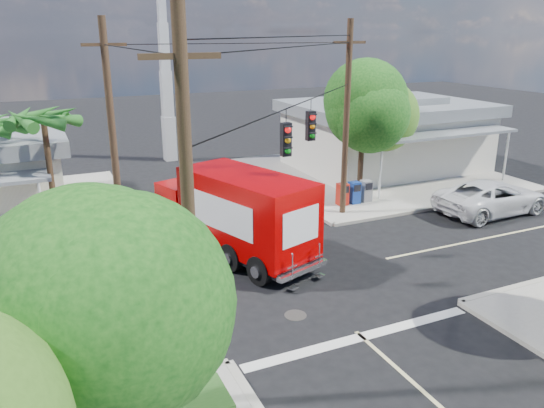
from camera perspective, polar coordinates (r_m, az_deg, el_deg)
ground at (r=19.31m, az=2.49°, el=-7.91°), size 120.00×120.00×0.00m
sidewalk_ne at (r=33.42m, az=10.74°, el=3.22°), size 14.12×14.12×0.14m
road_markings at (r=18.15m, az=4.62°, el=-9.73°), size 32.00×32.00×0.01m
building_ne at (r=34.73m, az=12.14°, el=7.49°), size 11.80×10.20×4.50m
radio_tower at (r=36.54m, az=-11.37°, el=13.31°), size 0.80×0.80×17.00m
tree_sw_front at (r=8.95m, az=-15.83°, el=-10.04°), size 3.88×3.78×6.03m
tree_ne_front at (r=27.13m, az=9.89°, el=9.99°), size 4.21×4.14×6.66m
tree_ne_back at (r=30.47m, az=11.60°, el=9.65°), size 3.77×3.66×5.82m
palm_nw_front at (r=23.19m, az=-23.37°, el=8.15°), size 3.01×3.08×5.59m
utility_poles at (r=18.58m, az=-3.97°, el=6.30°), size 12.00×10.68×9.00m
vending_boxes at (r=27.15m, az=8.84°, el=1.23°), size 1.90×0.50×1.10m
delivery_truck at (r=20.67m, az=-4.02°, el=-0.97°), size 4.71×8.15×3.39m
parked_car at (r=27.80m, az=22.59°, el=0.70°), size 5.94×2.90×1.62m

